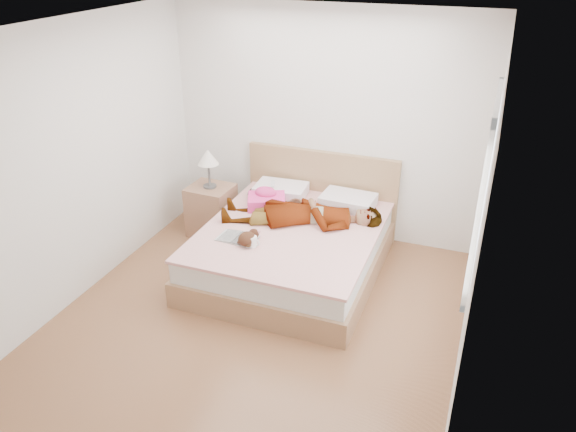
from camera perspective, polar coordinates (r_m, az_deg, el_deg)
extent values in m
plane|color=#512E19|center=(5.30, -3.33, -10.69)|extent=(4.00, 4.00, 0.00)
imported|color=white|center=(5.89, 1.50, 0.66)|extent=(1.80, 1.06, 0.23)
ellipsoid|color=black|center=(6.49, -1.93, 2.49)|extent=(0.58, 0.65, 0.08)
cube|color=silver|center=(6.37, -1.54, 3.30)|extent=(0.06, 0.10, 0.05)
plane|color=white|center=(4.25, -4.29, 18.34)|extent=(4.00, 4.00, 0.00)
plane|color=white|center=(6.38, 3.72, 9.21)|extent=(3.60, 0.00, 3.60)
plane|color=silver|center=(3.18, -19.00, -12.05)|extent=(3.60, 0.00, 3.60)
plane|color=silver|center=(5.57, -20.96, 4.80)|extent=(0.00, 4.00, 4.00)
plane|color=silver|center=(4.27, 18.87, -1.48)|extent=(0.00, 4.00, 4.00)
cube|color=white|center=(4.46, 19.18, 2.55)|extent=(0.02, 1.10, 1.30)
cube|color=silver|center=(3.93, 18.66, -0.67)|extent=(0.04, 0.06, 1.42)
cube|color=silver|center=(5.00, 19.59, 5.08)|extent=(0.04, 0.06, 1.42)
cube|color=silver|center=(4.76, 17.96, -4.92)|extent=(0.04, 1.22, 0.06)
cube|color=silver|center=(4.24, 20.56, 10.94)|extent=(0.04, 1.22, 0.06)
cube|color=silver|center=(4.46, 19.13, 2.56)|extent=(0.03, 0.04, 1.30)
cube|color=olive|center=(5.95, 0.34, -4.50)|extent=(1.78, 2.08, 0.26)
cube|color=silver|center=(5.83, 0.35, -2.48)|extent=(1.70, 2.00, 0.22)
cube|color=silver|center=(5.77, 0.35, -1.40)|extent=(1.74, 2.04, 0.03)
cube|color=brown|center=(6.62, 3.42, 2.50)|extent=(1.80, 0.07, 1.00)
cube|color=white|center=(6.47, -0.73, 2.64)|extent=(0.61, 0.44, 0.13)
cube|color=silver|center=(6.24, 6.12, 1.56)|extent=(0.60, 0.43, 0.13)
cube|color=#FF4593|center=(6.19, -2.20, 1.48)|extent=(0.50, 0.45, 0.13)
ellipsoid|color=#E23D93|center=(6.21, -2.29, 2.42)|extent=(0.24, 0.18, 0.12)
cube|color=silver|center=(5.59, -5.17, -2.27)|extent=(0.39, 0.27, 0.01)
cube|color=white|center=(5.63, -6.05, -1.98)|extent=(0.20, 0.26, 0.02)
cube|color=#272727|center=(5.54, -4.27, -2.39)|extent=(0.20, 0.26, 0.02)
cylinder|color=white|center=(5.43, -3.65, -2.60)|extent=(0.11, 0.11, 0.10)
torus|color=white|center=(5.40, -3.23, -2.71)|extent=(0.08, 0.03, 0.07)
cylinder|color=black|center=(5.41, -3.66, -2.21)|extent=(0.09, 0.09, 0.00)
ellipsoid|color=#33190E|center=(5.44, -4.19, -2.34)|extent=(0.21, 0.22, 0.14)
ellipsoid|color=beige|center=(5.42, -4.31, -2.30)|extent=(0.11, 0.12, 0.07)
sphere|color=#32180E|center=(5.50, -3.50, -1.82)|extent=(0.10, 0.10, 0.10)
sphere|color=#F9A2C3|center=(5.53, -3.59, -1.38)|extent=(0.04, 0.04, 0.04)
sphere|color=pink|center=(5.49, -2.99, -1.61)|extent=(0.04, 0.04, 0.04)
ellipsoid|color=black|center=(5.46, -4.95, -2.63)|extent=(0.05, 0.07, 0.03)
ellipsoid|color=black|center=(5.39, -4.00, -3.00)|extent=(0.05, 0.07, 0.03)
cube|color=brown|center=(6.68, -7.78, 0.59)|extent=(0.51, 0.46, 0.60)
cylinder|color=#454545|center=(6.55, -7.94, 3.03)|extent=(0.16, 0.16, 0.02)
cylinder|color=#4F4F4F|center=(6.49, -8.03, 4.26)|extent=(0.03, 0.03, 0.31)
cone|color=silver|center=(6.41, -8.14, 5.97)|extent=(0.25, 0.25, 0.17)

